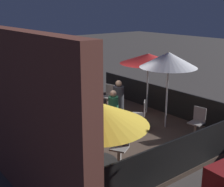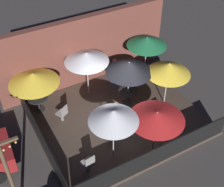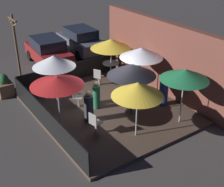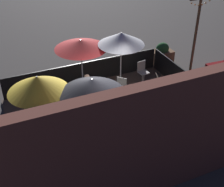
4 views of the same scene
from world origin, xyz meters
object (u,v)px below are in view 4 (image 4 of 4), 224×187
dining_table_1 (94,124)px  light_post (196,29)px  patio_umbrella_2 (45,120)px  patio_chair_2 (60,96)px  dining_table_0 (217,121)px  patio_umbrella_4 (121,39)px  patron_1 (114,99)px  patron_2 (107,158)px  patio_umbrella_5 (155,102)px  patio_umbrella_6 (38,84)px  patio_chair_1 (178,108)px  patio_umbrella_1 (92,86)px  patio_chair_3 (121,89)px  patron_0 (88,92)px  patio_umbrella_0 (224,90)px  patio_chair_0 (143,71)px  planter_box (162,54)px  patio_umbrella_3 (81,44)px

dining_table_1 → light_post: light_post is taller
patio_umbrella_2 → patio_chair_2: patio_umbrella_2 is taller
dining_table_0 → patio_umbrella_4: bearing=-67.5°
patron_1 → patron_2: bearing=58.8°
patio_umbrella_5 → patio_umbrella_6: bearing=-41.1°
patio_umbrella_4 → patio_chair_2: bearing=6.9°
patio_chair_1 → patron_1: size_ratio=0.70×
patio_umbrella_5 → patio_chair_2: 4.34m
patio_umbrella_1 → dining_table_1: patio_umbrella_1 is taller
patio_chair_3 → patron_0: bearing=-50.0°
patio_umbrella_0 → patron_0: (3.30, -3.33, -1.18)m
patio_umbrella_1 → patio_chair_2: bearing=-76.0°
patio_chair_0 → patio_chair_2: size_ratio=0.96×
patio_umbrella_6 → patio_chair_1: patio_umbrella_6 is taller
patron_0 → planter_box: 5.02m
dining_table_0 → patio_chair_2: (4.28, -3.64, -0.05)m
patio_umbrella_4 → dining_table_0: (-1.64, 3.96, -1.65)m
patio_umbrella_3 → light_post: light_post is taller
patio_umbrella_1 → planter_box: (-5.01, -3.89, -1.67)m
patron_1 → patron_2: 3.01m
patio_chair_0 → patio_chair_2: 3.79m
dining_table_1 → patron_0: size_ratio=0.63×
patio_chair_0 → patron_0: 2.89m
patio_umbrella_3 → patio_chair_3: size_ratio=2.32×
patio_umbrella_1 → patron_1: size_ratio=1.75×
patio_chair_2 → light_post: (-6.44, -0.65, 1.38)m
dining_table_0 → patio_chair_2: 5.62m
patio_umbrella_0 → patio_umbrella_4: (1.64, -3.96, 0.44)m
patio_umbrella_5 → patron_1: size_ratio=1.76×
patron_1 → planter_box: 4.82m
patio_umbrella_3 → patio_umbrella_5: size_ratio=0.97×
patio_umbrella_4 → light_post: 3.82m
patio_chair_1 → patron_2: patron_2 is taller
patio_umbrella_3 → patron_0: 1.87m
dining_table_1 → patio_chair_0: 4.15m
patio_chair_2 → planter_box: patio_chair_2 is taller
patio_umbrella_5 → light_post: light_post is taller
patio_umbrella_1 → patio_umbrella_2: (1.72, 1.22, 0.12)m
patio_umbrella_3 → patio_chair_0: size_ratio=2.42×
patio_umbrella_5 → patron_0: size_ratio=1.67×
patio_umbrella_6 → patio_chair_0: 5.23m
patio_chair_3 → patio_umbrella_0: bearing=79.0°
patio_umbrella_6 → patio_chair_0: bearing=-159.7°
patio_umbrella_3 → patio_chair_2: 2.12m
patio_chair_1 → patio_chair_3: patio_chair_3 is taller
patio_umbrella_3 → patio_umbrella_5: (-0.60, 4.53, 0.01)m
patio_umbrella_2 → patio_umbrella_3: patio_umbrella_2 is taller
patio_chair_1 → patron_2: size_ratio=0.67×
patio_chair_1 → patio_umbrella_0: bearing=-0.0°
patio_umbrella_0 → dining_table_0: patio_umbrella_0 is taller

